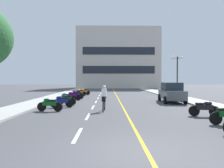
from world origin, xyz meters
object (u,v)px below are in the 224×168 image
at_px(motorcycle_11, 84,92).
at_px(cyclist_rider, 104,98).
at_px(street_lamp_mid, 177,67).
at_px(motorcycle_10, 79,92).
at_px(motorcycle_2, 205,108).
at_px(parked_car_near, 172,92).
at_px(motorcycle_5, 66,99).
at_px(motorcycle_6, 67,97).
at_px(motorcycle_9, 76,93).
at_px(motorcycle_3, 50,104).
at_px(motorcycle_8, 76,94).
at_px(motorcycle_4, 62,101).
at_px(motorcycle_7, 72,96).

relative_size(motorcycle_11, cyclist_rider, 0.93).
relative_size(street_lamp_mid, motorcycle_10, 2.74).
bearing_deg(motorcycle_2, parked_car_near, 86.81).
relative_size(motorcycle_5, motorcycle_10, 0.99).
distance_m(motorcycle_2, motorcycle_5, 10.51).
distance_m(motorcycle_6, cyclist_rider, 6.45).
xyz_separation_m(street_lamp_mid, motorcycle_9, (-11.84, 0.52, -3.11)).
xyz_separation_m(motorcycle_5, motorcycle_9, (-0.34, 7.62, 0.00)).
xyz_separation_m(motorcycle_9, cyclist_rider, (3.52, -11.10, 0.41)).
relative_size(motorcycle_3, motorcycle_6, 1.03).
xyz_separation_m(parked_car_near, motorcycle_2, (-0.42, -7.60, -0.44)).
height_order(motorcycle_2, motorcycle_6, same).
relative_size(parked_car_near, motorcycle_8, 2.63).
bearing_deg(motorcycle_5, motorcycle_4, -89.72).
bearing_deg(parked_car_near, motorcycle_7, 168.38).
bearing_deg(cyclist_rider, street_lamp_mid, 51.82).
bearing_deg(motorcycle_9, street_lamp_mid, -2.51).
bearing_deg(motorcycle_4, motorcycle_5, 90.28).
bearing_deg(cyclist_rider, motorcycle_2, -20.46).
relative_size(motorcycle_4, motorcycle_5, 1.00).
bearing_deg(motorcycle_11, parked_car_near, -45.52).
bearing_deg(motorcycle_10, motorcycle_6, -90.67).
bearing_deg(motorcycle_8, motorcycle_5, -89.90).
xyz_separation_m(motorcycle_2, cyclist_rider, (-5.70, 2.13, 0.41)).
xyz_separation_m(parked_car_near, cyclist_rider, (-6.13, -5.48, -0.03)).
distance_m(street_lamp_mid, parked_car_near, 6.16).
relative_size(motorcycle_2, motorcycle_9, 1.00).
distance_m(street_lamp_mid, motorcycle_4, 14.75).
bearing_deg(motorcycle_4, parked_car_near, 21.14).
bearing_deg(parked_car_near, motorcycle_6, -179.52).
bearing_deg(motorcycle_3, motorcycle_5, 84.06).
xyz_separation_m(motorcycle_9, motorcycle_10, (0.11, 2.16, 0.00)).
height_order(motorcycle_7, cyclist_rider, cyclist_rider).
height_order(parked_car_near, motorcycle_7, parked_car_near).
xyz_separation_m(motorcycle_2, motorcycle_11, (-8.73, 16.92, 0.00)).
bearing_deg(motorcycle_10, motorcycle_4, -88.81).
relative_size(motorcycle_2, motorcycle_7, 1.00).
distance_m(street_lamp_mid, motorcycle_7, 12.44).
bearing_deg(motorcycle_5, motorcycle_10, 91.33).
bearing_deg(motorcycle_4, motorcycle_2, -24.28).
distance_m(motorcycle_5, motorcycle_6, 1.94).
xyz_separation_m(motorcycle_3, motorcycle_11, (0.52, 14.82, 0.00)).
distance_m(motorcycle_7, motorcycle_8, 1.86).
xyz_separation_m(motorcycle_2, motorcycle_4, (-8.88, 4.01, 0.00)).
height_order(parked_car_near, motorcycle_8, parked_car_near).
bearing_deg(motorcycle_6, motorcycle_7, 84.48).
height_order(parked_car_near, motorcycle_2, parked_car_near).
bearing_deg(motorcycle_8, motorcycle_9, 100.21).
bearing_deg(motorcycle_2, motorcycle_5, 147.76).
xyz_separation_m(motorcycle_5, motorcycle_11, (0.16, 11.32, 0.00)).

